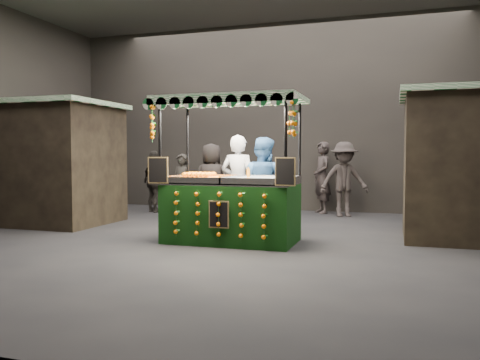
% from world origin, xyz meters
% --- Properties ---
extents(ground, '(12.00, 12.00, 0.00)m').
position_xyz_m(ground, '(0.00, 0.00, 0.00)').
color(ground, black).
rests_on(ground, ground).
extents(market_hall, '(12.10, 10.10, 5.05)m').
position_xyz_m(market_hall, '(0.00, 0.00, 3.38)').
color(market_hall, black).
rests_on(market_hall, ground).
extents(neighbour_stall_left, '(3.00, 2.20, 2.60)m').
position_xyz_m(neighbour_stall_left, '(-4.40, 1.00, 1.31)').
color(neighbour_stall_left, black).
rests_on(neighbour_stall_left, ground).
extents(juice_stall, '(2.52, 1.48, 2.44)m').
position_xyz_m(juice_stall, '(0.21, -0.03, 0.76)').
color(juice_stall, black).
rests_on(juice_stall, ground).
extents(vendor_grey, '(0.69, 0.47, 1.86)m').
position_xyz_m(vendor_grey, '(-0.01, 1.00, 0.93)').
color(vendor_grey, gray).
rests_on(vendor_grey, ground).
extents(vendor_blue, '(0.99, 0.83, 1.81)m').
position_xyz_m(vendor_blue, '(0.45, 1.05, 0.91)').
color(vendor_blue, navy).
rests_on(vendor_blue, ground).
extents(shopper_0, '(0.61, 0.47, 1.51)m').
position_xyz_m(shopper_0, '(-1.94, 2.68, 0.75)').
color(shopper_0, black).
rests_on(shopper_0, ground).
extents(shopper_1, '(0.87, 0.71, 1.64)m').
position_xyz_m(shopper_1, '(4.29, 2.65, 0.82)').
color(shopper_1, black).
rests_on(shopper_1, ground).
extents(shopper_2, '(0.99, 0.81, 1.59)m').
position_xyz_m(shopper_2, '(-3.07, 3.45, 0.79)').
color(shopper_2, black).
rests_on(shopper_2, ground).
extents(shopper_3, '(1.32, 1.04, 1.79)m').
position_xyz_m(shopper_3, '(1.68, 4.04, 0.90)').
color(shopper_3, '#2D2624').
rests_on(shopper_3, ground).
extents(shopper_4, '(0.89, 0.62, 1.74)m').
position_xyz_m(shopper_4, '(-1.12, 2.48, 0.87)').
color(shopper_4, black).
rests_on(shopper_4, ground).
extents(shopper_5, '(1.39, 1.86, 1.95)m').
position_xyz_m(shopper_5, '(3.74, 2.27, 0.97)').
color(shopper_5, '#2E2A26').
rests_on(shopper_5, ground).
extents(shopper_6, '(0.71, 0.79, 1.81)m').
position_xyz_m(shopper_6, '(1.08, 4.53, 0.91)').
color(shopper_6, '#2C2524').
rests_on(shopper_6, ground).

